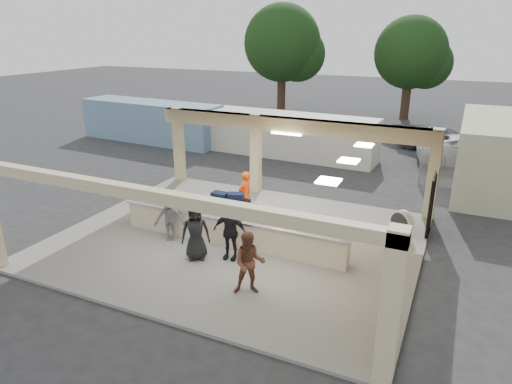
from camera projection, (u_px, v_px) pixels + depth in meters
The scene contains 16 objects.
ground at pixel (238, 241), 15.85m from camera, with size 120.00×120.00×0.00m, color #272729.
pavilion at pixel (251, 199), 15.88m from camera, with size 12.01×10.00×3.55m.
baggage_counter at pixel (231, 231), 15.22m from camera, with size 8.20×0.58×0.98m.
luggage_cart at pixel (224, 210), 16.31m from camera, with size 2.52×1.72×1.39m.
drum_fan at pixel (402, 223), 15.83m from camera, with size 0.86×0.69×0.93m.
baggage_handler at pixel (245, 195), 17.25m from camera, with size 0.67×0.37×1.85m, color #E2420B.
passenger_a at pixel (249, 263), 12.27m from camera, with size 0.87×0.38×1.80m, color brown.
passenger_b at pixel (230, 231), 14.13m from camera, with size 1.08×0.39×1.85m, color black.
passenger_c at pixel (169, 218), 15.43m from camera, with size 1.05×0.37×1.63m, color #4D4C51.
passenger_d at pixel (196, 232), 14.13m from camera, with size 0.89×0.36×1.82m, color black.
car_white_a at pixel (474, 151), 24.25m from camera, with size 2.67×5.62×1.61m, color white.
car_dark at pixel (436, 140), 27.19m from camera, with size 1.50×4.26×1.42m, color black.
container_white at pixel (281, 134), 26.31m from camera, with size 11.14×2.23×2.41m, color silver.
container_blue at pixel (151, 121), 29.64m from camera, with size 9.78×2.35×2.54m, color #7297B7.
tree_left at pixel (286, 46), 37.64m from camera, with size 6.60×6.30×9.00m.
tree_mid at pixel (415, 56), 35.61m from camera, with size 6.00×5.60×8.00m.
Camera 1 is at (6.60, -12.75, 6.95)m, focal length 32.00 mm.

